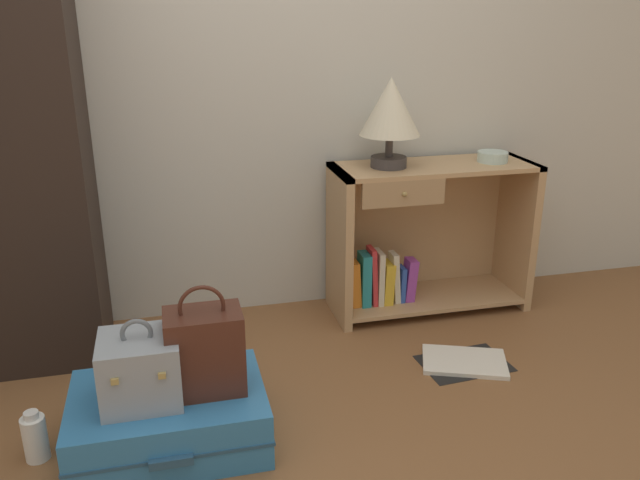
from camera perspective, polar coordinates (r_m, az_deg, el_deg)
back_wall at (r=3.12m, az=-6.82°, el=16.69°), size 6.40×0.10×2.60m
bookshelf at (r=3.28m, az=8.94°, el=0.18°), size 0.99×0.38×0.75m
table_lamp at (r=3.04m, az=6.23°, el=11.30°), size 0.28×0.28×0.42m
bowl at (r=3.29m, az=14.97°, el=7.10°), size 0.15×0.15×0.05m
suitcase_large at (r=2.41m, az=-13.14°, el=-15.04°), size 0.67×0.49×0.21m
train_case at (r=2.28m, az=-15.55°, el=-10.89°), size 0.26×0.25×0.30m
handbag at (r=2.27m, az=-10.13°, el=-9.56°), size 0.26×0.17×0.39m
bottle at (r=2.49m, az=-23.82°, el=-15.61°), size 0.08×0.08×0.19m
open_book_on_floor at (r=2.93m, az=12.60°, el=-10.45°), size 0.42×0.35×0.02m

